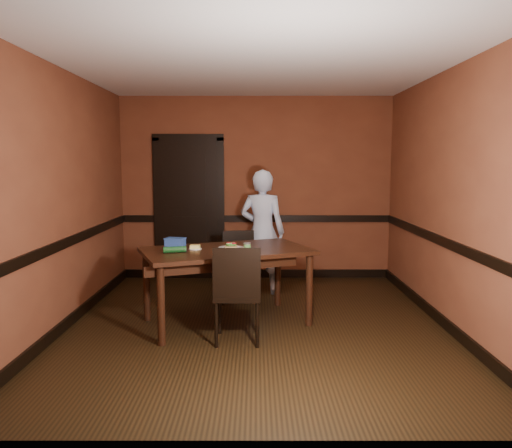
{
  "coord_description": "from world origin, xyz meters",
  "views": [
    {
      "loc": [
        0.0,
        -5.18,
        1.73
      ],
      "look_at": [
        0.0,
        0.35,
        1.05
      ],
      "focal_mm": 35.0,
      "sensor_mm": 36.0,
      "label": 1
    }
  ],
  "objects_px": {
    "food_tub": "(175,242)",
    "chair_near": "(237,293)",
    "cheese_saucer": "(195,247)",
    "dining_table": "(227,286)",
    "sauce_jar": "(247,247)",
    "sandwich_plate": "(231,247)",
    "person": "(262,232)",
    "chair_far": "(235,267)"
  },
  "relations": [
    {
      "from": "dining_table",
      "to": "food_tub",
      "type": "bearing_deg",
      "value": 139.17
    },
    {
      "from": "sandwich_plate",
      "to": "sauce_jar",
      "type": "bearing_deg",
      "value": -41.29
    },
    {
      "from": "chair_far",
      "to": "food_tub",
      "type": "distance_m",
      "value": 1.02
    },
    {
      "from": "sandwich_plate",
      "to": "chair_near",
      "type": "bearing_deg",
      "value": -80.79
    },
    {
      "from": "chair_far",
      "to": "cheese_saucer",
      "type": "distance_m",
      "value": 1.04
    },
    {
      "from": "sandwich_plate",
      "to": "person",
      "type": "bearing_deg",
      "value": 74.84
    },
    {
      "from": "dining_table",
      "to": "sauce_jar",
      "type": "height_order",
      "value": "sauce_jar"
    },
    {
      "from": "sandwich_plate",
      "to": "cheese_saucer",
      "type": "bearing_deg",
      "value": -179.23
    },
    {
      "from": "chair_near",
      "to": "person",
      "type": "bearing_deg",
      "value": -97.95
    },
    {
      "from": "sauce_jar",
      "to": "cheese_saucer",
      "type": "height_order",
      "value": "sauce_jar"
    },
    {
      "from": "food_tub",
      "to": "chair_near",
      "type": "bearing_deg",
      "value": -29.89
    },
    {
      "from": "sauce_jar",
      "to": "dining_table",
      "type": "bearing_deg",
      "value": 145.72
    },
    {
      "from": "chair_near",
      "to": "person",
      "type": "distance_m",
      "value": 1.88
    },
    {
      "from": "sauce_jar",
      "to": "food_tub",
      "type": "distance_m",
      "value": 0.88
    },
    {
      "from": "chair_far",
      "to": "chair_near",
      "type": "xyz_separation_m",
      "value": [
        0.08,
        -1.42,
        0.04
      ]
    },
    {
      "from": "dining_table",
      "to": "chair_near",
      "type": "height_order",
      "value": "chair_near"
    },
    {
      "from": "chair_far",
      "to": "sauce_jar",
      "type": "bearing_deg",
      "value": -91.44
    },
    {
      "from": "chair_far",
      "to": "food_tub",
      "type": "xyz_separation_m",
      "value": [
        -0.63,
        -0.68,
        0.43
      ]
    },
    {
      "from": "dining_table",
      "to": "food_tub",
      "type": "height_order",
      "value": "food_tub"
    },
    {
      "from": "sandwich_plate",
      "to": "sauce_jar",
      "type": "relative_size",
      "value": 2.99
    },
    {
      "from": "sauce_jar",
      "to": "sandwich_plate",
      "type": "bearing_deg",
      "value": 138.71
    },
    {
      "from": "person",
      "to": "cheese_saucer",
      "type": "height_order",
      "value": "person"
    },
    {
      "from": "chair_far",
      "to": "sandwich_plate",
      "type": "bearing_deg",
      "value": -101.14
    },
    {
      "from": "dining_table",
      "to": "sauce_jar",
      "type": "bearing_deg",
      "value": -56.02
    },
    {
      "from": "person",
      "to": "sandwich_plate",
      "type": "height_order",
      "value": "person"
    },
    {
      "from": "cheese_saucer",
      "to": "food_tub",
      "type": "bearing_deg",
      "value": 140.09
    },
    {
      "from": "sauce_jar",
      "to": "food_tub",
      "type": "height_order",
      "value": "sauce_jar"
    },
    {
      "from": "chair_near",
      "to": "cheese_saucer",
      "type": "height_order",
      "value": "chair_near"
    },
    {
      "from": "chair_near",
      "to": "sandwich_plate",
      "type": "bearing_deg",
      "value": -80.56
    },
    {
      "from": "cheese_saucer",
      "to": "chair_far",
      "type": "bearing_deg",
      "value": 66.31
    },
    {
      "from": "person",
      "to": "sauce_jar",
      "type": "relative_size",
      "value": 17.85
    },
    {
      "from": "chair_far",
      "to": "sauce_jar",
      "type": "height_order",
      "value": "sauce_jar"
    },
    {
      "from": "person",
      "to": "food_tub",
      "type": "distance_m",
      "value": 1.47
    },
    {
      "from": "chair_near",
      "to": "food_tub",
      "type": "xyz_separation_m",
      "value": [
        -0.72,
        0.74,
        0.38
      ]
    },
    {
      "from": "person",
      "to": "cheese_saucer",
      "type": "xyz_separation_m",
      "value": [
        -0.73,
        -1.3,
        0.01
      ]
    },
    {
      "from": "dining_table",
      "to": "chair_far",
      "type": "height_order",
      "value": "chair_far"
    },
    {
      "from": "sandwich_plate",
      "to": "food_tub",
      "type": "relative_size",
      "value": 1.13
    },
    {
      "from": "chair_near",
      "to": "chair_far",
      "type": "bearing_deg",
      "value": -86.4
    },
    {
      "from": "food_tub",
      "to": "person",
      "type": "bearing_deg",
      "value": 64.1
    },
    {
      "from": "chair_near",
      "to": "sauce_jar",
      "type": "bearing_deg",
      "value": -102.73
    },
    {
      "from": "cheese_saucer",
      "to": "food_tub",
      "type": "distance_m",
      "value": 0.32
    },
    {
      "from": "person",
      "to": "sauce_jar",
      "type": "xyz_separation_m",
      "value": [
        -0.17,
        -1.45,
        0.04
      ]
    }
  ]
}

